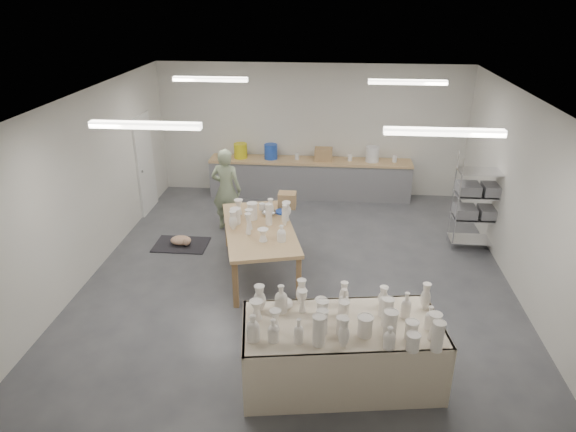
# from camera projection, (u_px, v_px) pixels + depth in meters

# --- Properties ---
(room) EXTENTS (8.00, 8.02, 3.00)m
(room) POSITION_uv_depth(u_px,v_px,m) (293.00, 159.00, 7.96)
(room) COLOR #424449
(room) RESTS_ON ground
(back_counter) EXTENTS (4.60, 0.60, 1.24)m
(back_counter) POSITION_uv_depth(u_px,v_px,m) (309.00, 177.00, 11.87)
(back_counter) COLOR tan
(back_counter) RESTS_ON ground
(wire_shelf) EXTENTS (0.88, 0.48, 1.80)m
(wire_shelf) POSITION_uv_depth(u_px,v_px,m) (479.00, 202.00, 9.35)
(wire_shelf) COLOR silver
(wire_shelf) RESTS_ON ground
(drying_table) EXTENTS (2.52, 1.47, 1.21)m
(drying_table) POSITION_uv_depth(u_px,v_px,m) (341.00, 349.00, 6.24)
(drying_table) COLOR olive
(drying_table) RESTS_ON ground
(work_table) EXTENTS (1.63, 2.43, 1.20)m
(work_table) POSITION_uv_depth(u_px,v_px,m) (262.00, 223.00, 8.66)
(work_table) COLOR tan
(work_table) RESTS_ON ground
(rug) EXTENTS (1.00, 0.70, 0.02)m
(rug) POSITION_uv_depth(u_px,v_px,m) (181.00, 245.00, 9.77)
(rug) COLOR black
(rug) RESTS_ON ground
(cat) EXTENTS (0.41, 0.30, 0.17)m
(cat) POSITION_uv_depth(u_px,v_px,m) (182.00, 240.00, 9.72)
(cat) COLOR white
(cat) RESTS_ON rug
(potter) EXTENTS (0.66, 0.49, 1.67)m
(potter) POSITION_uv_depth(u_px,v_px,m) (226.00, 190.00, 10.13)
(potter) COLOR #9AAC85
(potter) RESTS_ON ground
(red_stool) EXTENTS (0.41, 0.41, 0.34)m
(red_stool) POSITION_uv_depth(u_px,v_px,m) (230.00, 209.00, 10.59)
(red_stool) COLOR #A8181D
(red_stool) RESTS_ON ground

